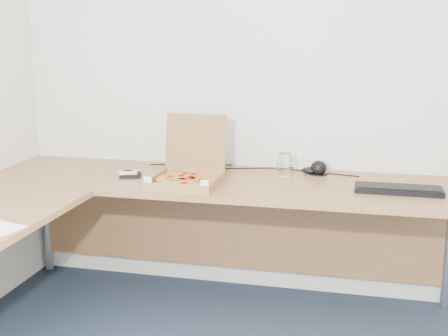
% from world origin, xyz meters
% --- Properties ---
extents(room_shell, '(3.50, 3.50, 2.50)m').
position_xyz_m(room_shell, '(0.00, 0.00, 1.25)').
color(room_shell, silver).
rests_on(room_shell, ground).
extents(desk, '(2.50, 2.20, 0.73)m').
position_xyz_m(desk, '(-0.82, 0.97, 0.70)').
color(desk, '#93633A').
rests_on(desk, ground).
extents(pizza_box, '(0.33, 0.38, 0.33)m').
position_xyz_m(pizza_box, '(-0.64, 1.26, 0.77)').
color(pizza_box, olive).
rests_on(pizza_box, desk).
extents(drinking_glass, '(0.07, 0.07, 0.12)m').
position_xyz_m(drinking_glass, '(-0.18, 1.54, 0.79)').
color(drinking_glass, silver).
rests_on(drinking_glass, desk).
extents(keyboard, '(0.41, 0.15, 0.03)m').
position_xyz_m(keyboard, '(0.39, 1.34, 0.74)').
color(keyboard, black).
rests_on(keyboard, desk).
extents(mouse, '(0.12, 0.10, 0.04)m').
position_xyz_m(mouse, '(-0.05, 1.64, 0.75)').
color(mouse, black).
rests_on(mouse, desk).
extents(wallet, '(0.13, 0.12, 0.02)m').
position_xyz_m(wallet, '(-0.98, 1.35, 0.74)').
color(wallet, black).
rests_on(wallet, desk).
extents(phone, '(0.11, 0.08, 0.02)m').
position_xyz_m(phone, '(-0.99, 1.34, 0.76)').
color(phone, '#B2B5BA').
rests_on(phone, wallet).
extents(dome_speaker, '(0.10, 0.10, 0.08)m').
position_xyz_m(dome_speaker, '(-0.01, 1.63, 0.77)').
color(dome_speaker, black).
rests_on(dome_speaker, desk).
extents(cable_bundle, '(0.58, 0.12, 0.01)m').
position_xyz_m(cable_bundle, '(-0.41, 1.68, 0.73)').
color(cable_bundle, black).
rests_on(cable_bundle, desk).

